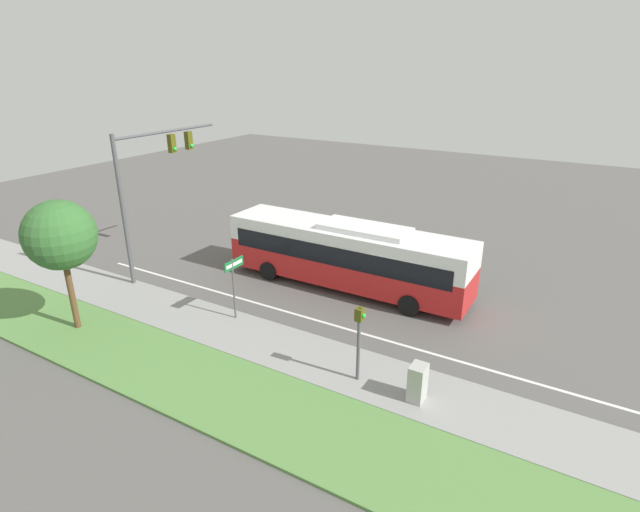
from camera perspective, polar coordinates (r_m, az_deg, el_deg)
The scene contains 10 objects.
ground_plane at distance 23.17m, azimuth 9.54°, elevation -5.06°, with size 80.00×80.00×0.00m, color #565451.
sidewalk at distance 18.22m, azimuth 2.20°, elevation -12.52°, with size 2.80×80.00×0.12m.
grass_verge at distance 16.03m, azimuth -3.54°, elevation -18.07°, with size 3.60×80.00×0.10m.
lane_divider_near at distance 20.23m, azimuth 5.74°, elevation -9.04°, with size 0.14×30.00×0.01m.
bus at distance 23.60m, azimuth 3.09°, elevation 0.42°, with size 2.76×11.89×3.23m.
signal_gantry at distance 25.63m, azimuth -18.79°, elevation 8.89°, with size 6.47×0.41×7.24m.
pedestrian_signal at distance 16.57m, azimuth 4.49°, elevation -8.69°, with size 0.28×0.34×2.82m.
street_sign at distance 20.74m, azimuth -9.81°, elevation -2.55°, with size 1.14×0.08×2.77m.
utility_cabinet at distance 16.55m, azimuth 11.08°, elevation -14.02°, with size 0.64×0.49×1.25m.
roadside_tree at distance 21.35m, azimuth -27.60°, elevation 2.08°, with size 2.70×2.70×5.31m.
Camera 1 is at (-19.54, -7.06, 10.26)m, focal length 28.00 mm.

